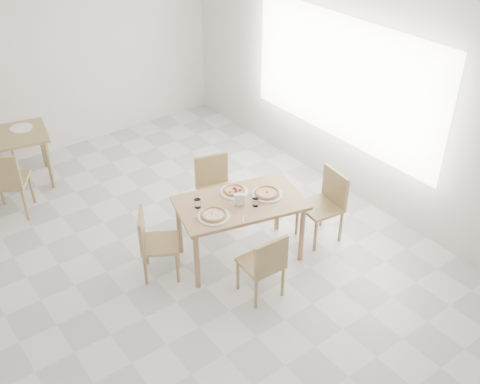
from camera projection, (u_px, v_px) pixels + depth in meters
room at (342, 80)px, 7.03m from camera, size 7.28×7.00×7.00m
main_table at (240, 209)px, 6.14m from camera, size 1.52×1.10×0.75m
chair_south at (265, 263)px, 5.68m from camera, size 0.42×0.42×0.80m
chair_north at (215, 185)px, 6.85m from camera, size 0.52×0.52×0.85m
chair_west at (153, 240)px, 5.99m from camera, size 0.54×0.54×0.80m
chair_east at (326, 201)px, 6.54m from camera, size 0.48×0.48×0.87m
plate_margherita at (267, 194)px, 6.19m from camera, size 0.34×0.34×0.02m
plate_mushroom at (214, 216)px, 5.84m from camera, size 0.34×0.34×0.02m
plate_pepperoni at (234, 192)px, 6.23m from camera, size 0.32×0.32×0.02m
pizza_margherita at (267, 193)px, 6.18m from camera, size 0.32×0.32×0.03m
pizza_mushroom at (214, 215)px, 5.83m from camera, size 0.36×0.36×0.03m
pizza_pepperoni at (234, 190)px, 6.22m from camera, size 0.30×0.30×0.03m
tumbler_a at (255, 202)px, 6.00m from camera, size 0.07×0.07×0.09m
tumbler_b at (198, 203)px, 5.97m from camera, size 0.07×0.07×0.10m
napkin_holder at (239, 200)px, 6.00m from camera, size 0.14×0.12×0.14m
fork_a at (199, 197)px, 6.16m from camera, size 0.07×0.16×0.01m
fork_b at (243, 218)px, 5.84m from camera, size 0.11×0.14×0.01m
chair_back_s at (5, 180)px, 6.87m from camera, size 0.63×0.63×0.93m
plate_empty at (21, 128)px, 7.55m from camera, size 0.29×0.29×0.02m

